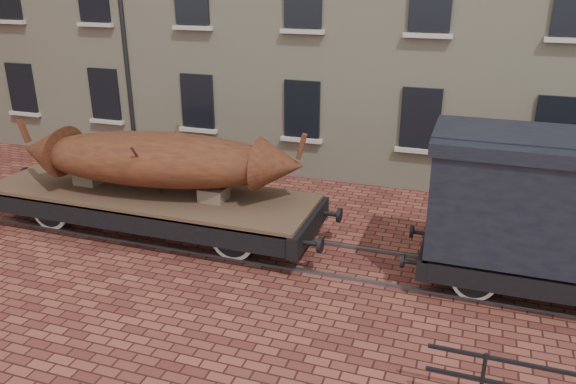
% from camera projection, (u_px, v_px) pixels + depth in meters
% --- Properties ---
extents(ground, '(90.00, 90.00, 0.00)m').
position_uv_depth(ground, '(341.00, 261.00, 12.51)').
color(ground, '#52231E').
extents(rail_track, '(30.00, 1.52, 0.06)m').
position_uv_depth(rail_track, '(341.00, 260.00, 12.50)').
color(rail_track, '#59595E').
rests_on(rail_track, ground).
extents(flatcar_wagon, '(9.14, 2.48, 1.38)m').
position_uv_depth(flatcar_wagon, '(150.00, 200.00, 13.64)').
color(flatcar_wagon, '#4C3A27').
rests_on(flatcar_wagon, ground).
extents(iron_boat, '(7.04, 2.74, 1.67)m').
position_uv_depth(iron_boat, '(158.00, 159.00, 13.16)').
color(iron_boat, brown).
rests_on(iron_boat, flatcar_wagon).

